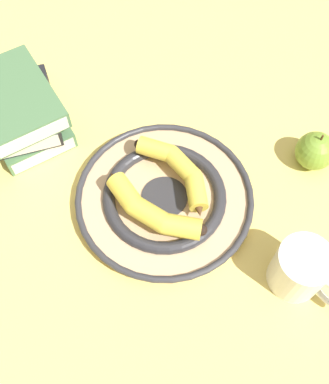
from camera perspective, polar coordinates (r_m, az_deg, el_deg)
name	(u,v)px	position (r m, az deg, el deg)	size (l,w,h in m)	color
ground_plane	(183,202)	(0.86, 2.37, -1.32)	(2.80, 2.80, 0.00)	#E5CC6B
decorative_bowl	(164,198)	(0.84, 0.00, -0.74)	(0.33, 0.33, 0.04)	tan
banana_a	(179,170)	(0.83, 1.85, 2.86)	(0.13, 0.17, 0.03)	yellow
banana_b	(150,210)	(0.79, -1.89, -2.30)	(0.10, 0.21, 0.04)	yellow
book_stack	(20,112)	(0.94, -17.88, 9.62)	(0.25, 0.25, 0.12)	#4C754C
coffee_mug	(302,270)	(0.78, 17.01, -9.42)	(0.09, 0.14, 0.10)	white
apple	(315,151)	(0.92, 18.58, 4.97)	(0.08, 0.08, 0.09)	olive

